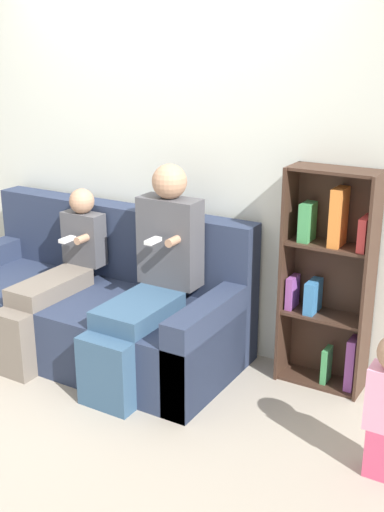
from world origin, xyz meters
TOP-DOWN VIEW (x-y plane):
  - ground_plane at (0.00, 0.00)m, footprint 14.00×14.00m
  - back_wall at (0.00, 1.05)m, footprint 10.00×0.06m
  - couch at (-0.29, 0.57)m, footprint 2.06×0.92m
  - adult_seated at (0.25, 0.47)m, footprint 0.39×0.85m
  - child_seated at (-0.46, 0.40)m, footprint 0.29×0.85m
  - bookshelf at (1.21, 0.92)m, footprint 0.51×0.24m

SIDE VIEW (x-z plane):
  - ground_plane at x=0.00m, z-range 0.00..0.00m
  - couch at x=-0.29m, z-range -0.17..0.76m
  - child_seated at x=-0.46m, z-range 0.00..1.05m
  - adult_seated at x=0.25m, z-range 0.01..1.30m
  - bookshelf at x=1.21m, z-range 0.01..1.34m
  - back_wall at x=0.00m, z-range 0.00..2.55m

